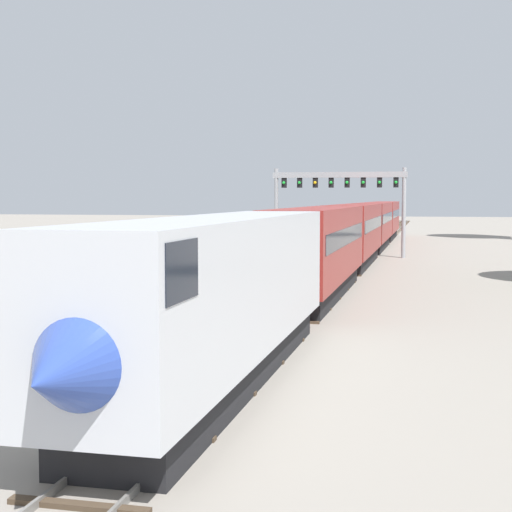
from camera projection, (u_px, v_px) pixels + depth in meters
ground_plane at (112, 408)px, 19.38m from camera, size 400.00×400.00×0.00m
track_main at (371, 250)px, 77.23m from camera, size 2.60×200.00×0.16m
track_near at (280, 266)px, 59.03m from camera, size 2.60×160.00×0.16m
passenger_train at (355, 232)px, 60.31m from camera, size 3.04×98.39×4.80m
signal_gantry at (339, 191)px, 68.31m from camera, size 12.10×0.49×7.98m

